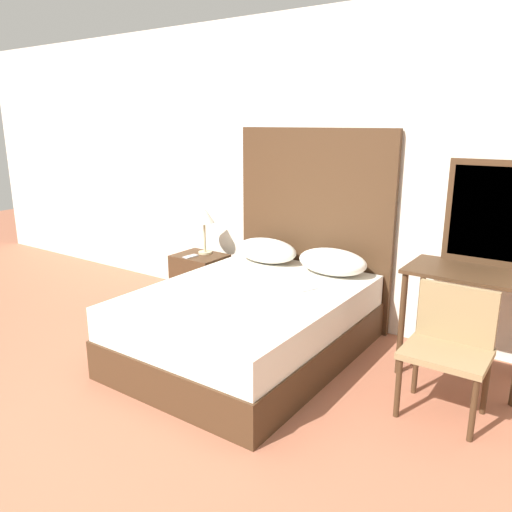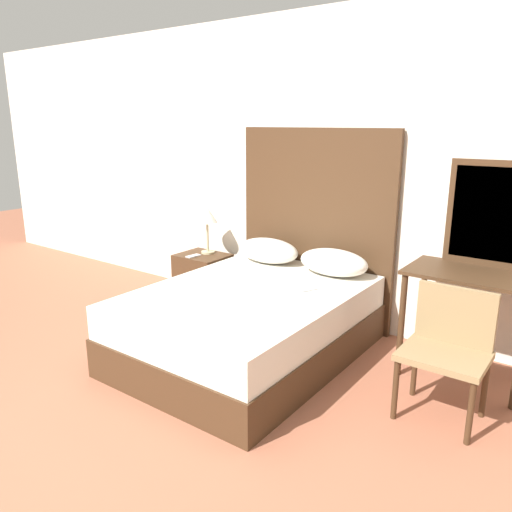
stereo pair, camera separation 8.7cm
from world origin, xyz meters
TOP-DOWN VIEW (x-y plane):
  - ground_plane at (0.00, 0.00)m, footprint 16.00×16.00m
  - wall_back at (0.00, 2.51)m, footprint 10.00×0.06m
  - bed at (0.05, 1.44)m, footprint 1.44×1.93m
  - headboard at (0.05, 2.43)m, footprint 1.51×0.05m
  - pillow_left at (-0.28, 2.18)m, footprint 0.60×0.35m
  - pillow_right at (0.38, 2.18)m, footprint 0.60×0.35m
  - phone_on_bed at (0.41, 1.72)m, footprint 0.12×0.17m
  - nightstand at (-1.06, 2.14)m, footprint 0.49×0.40m
  - table_lamp at (-1.05, 2.22)m, footprint 0.21×0.21m
  - phone_on_nightstand at (-1.09, 2.04)m, footprint 0.09×0.16m
  - vanity_desk at (1.49, 2.06)m, footprint 0.84×0.52m
  - vanity_mirror at (1.49, 2.29)m, footprint 0.53×0.03m
  - chair at (1.51, 1.53)m, footprint 0.50×0.40m

SIDE VIEW (x-z plane):
  - ground_plane at x=0.00m, z-range 0.00..0.00m
  - nightstand at x=-1.06m, z-range 0.00..0.49m
  - bed at x=0.05m, z-range 0.00..0.54m
  - chair at x=1.51m, z-range 0.07..0.87m
  - phone_on_nightstand at x=-1.09m, z-range 0.49..0.50m
  - phone_on_bed at x=0.41m, z-range 0.54..0.55m
  - vanity_desk at x=1.49m, z-range 0.24..1.04m
  - pillow_left at x=-0.28m, z-range 0.54..0.76m
  - pillow_right at x=0.38m, z-range 0.54..0.76m
  - headboard at x=0.05m, z-range 0.00..1.73m
  - table_lamp at x=-1.05m, z-range 0.63..1.11m
  - vanity_mirror at x=1.49m, z-range 0.79..1.53m
  - wall_back at x=0.00m, z-range 0.00..2.70m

